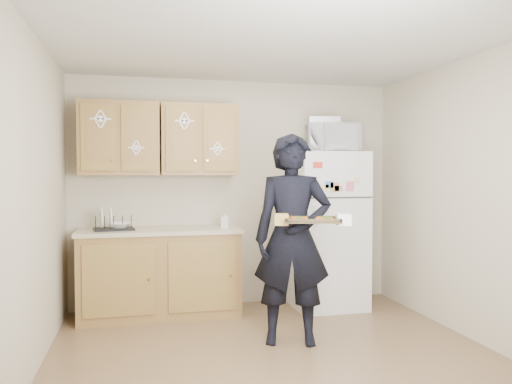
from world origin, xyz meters
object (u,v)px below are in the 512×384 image
at_px(refrigerator, 327,230).
at_px(dish_rack, 114,222).
at_px(microwave, 333,138).
at_px(baking_tray, 312,221).
at_px(person, 292,239).

bearing_deg(refrigerator, dish_rack, 178.91).
bearing_deg(microwave, dish_rack, -172.49).
bearing_deg(baking_tray, microwave, 76.70).
relative_size(baking_tray, microwave, 0.80).
xyz_separation_m(refrigerator, dish_rack, (-2.26, 0.04, 0.13)).
distance_m(refrigerator, person, 1.28).
xyz_separation_m(baking_tray, dish_rack, (-1.61, 1.39, -0.11)).
height_order(refrigerator, baking_tray, refrigerator).
bearing_deg(refrigerator, microwave, -46.47).
xyz_separation_m(refrigerator, baking_tray, (-0.64, -1.34, 0.24)).
distance_m(refrigerator, dish_rack, 2.26).
height_order(microwave, dish_rack, microwave).
bearing_deg(baking_tray, person, 119.68).
bearing_deg(dish_rack, microwave, -2.31).
xyz_separation_m(refrigerator, person, (-0.72, -1.05, 0.06)).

